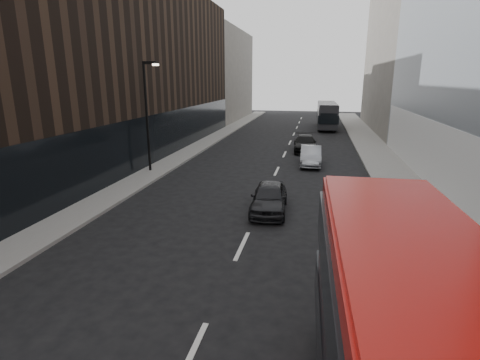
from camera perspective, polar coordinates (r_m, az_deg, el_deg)
The scene contains 10 objects.
sidewalk_right at distance 30.72m, azimuth 20.71°, elevation 2.91°, with size 3.00×80.00×0.15m, color slate.
sidewalk_left at distance 32.10m, azimuth -7.77°, elevation 4.25°, with size 2.00×80.00×0.15m, color slate.
building_victorian at distance 49.64m, azimuth 23.07°, elevation 18.17°, with size 6.50×24.00×21.00m.
building_left_mid at distance 37.46m, azimuth -10.82°, elevation 16.33°, with size 5.00×24.00×14.00m, color black.
building_left_far at distance 58.43m, azimuth -2.36°, elevation 15.59°, with size 5.00×20.00×13.00m, color #656059.
street_lamp at distance 25.21m, azimuth -13.90°, elevation 10.41°, with size 1.06×0.22×7.00m.
grey_bus at distance 48.97m, azimuth 13.10°, elevation 9.67°, with size 2.54×9.91×3.19m.
car_a at distance 17.69m, azimuth 4.46°, elevation -2.66°, with size 1.63×4.04×1.38m, color black.
car_b at distance 27.68m, azimuth 10.72°, elevation 3.66°, with size 1.45×4.17×1.37m, color gray.
car_c at distance 32.87m, azimuth 9.90°, elevation 5.50°, with size 1.91×4.71×1.37m, color black.
Camera 1 is at (2.54, -4.72, 6.10)m, focal length 28.00 mm.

